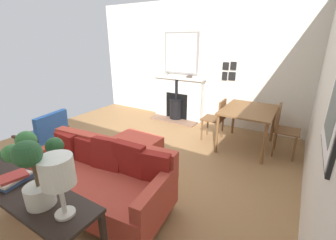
{
  "coord_description": "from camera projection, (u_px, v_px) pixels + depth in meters",
  "views": [
    {
      "loc": [
        2.38,
        2.35,
        1.93
      ],
      "look_at": [
        -0.45,
        0.63,
        0.73
      ],
      "focal_mm": 24.02,
      "sensor_mm": 36.0,
      "label": 1
    }
  ],
  "objects": [
    {
      "name": "table_lamp_far_end",
      "position": [
        58.0,
        173.0,
        1.48
      ],
      "size": [
        0.22,
        0.22,
        0.46
      ],
      "color": "beige",
      "rests_on": "console_table"
    },
    {
      "name": "console_table",
      "position": [
        22.0,
        195.0,
        1.93
      ],
      "size": [
        0.39,
        1.64,
        0.75
      ],
      "color": "black",
      "rests_on": "ground"
    },
    {
      "name": "mirror_over_mantel",
      "position": [
        181.0,
        53.0,
        5.34
      ],
      "size": [
        0.04,
        0.89,
        0.96
      ],
      "color": "gray"
    },
    {
      "name": "potted_plant",
      "position": [
        36.0,
        166.0,
        1.57
      ],
      "size": [
        0.45,
        0.48,
        0.6
      ],
      "color": "silver",
      "rests_on": "console_table"
    },
    {
      "name": "ground_plane",
      "position": [
        121.0,
        163.0,
        3.71
      ],
      "size": [
        5.25,
        5.28,
        0.01
      ],
      "primitive_type": "cube",
      "color": "olive"
    },
    {
      "name": "ottoman",
      "position": [
        135.0,
        148.0,
        3.67
      ],
      "size": [
        0.61,
        0.75,
        0.42
      ],
      "color": "#B2B2B7",
      "rests_on": "ground"
    },
    {
      "name": "dining_chair_by_back_wall",
      "position": [
        282.0,
        126.0,
        3.82
      ],
      "size": [
        0.4,
        0.4,
        0.9
      ],
      "color": "brown",
      "rests_on": "ground"
    },
    {
      "name": "armchair_accent",
      "position": [
        46.0,
        133.0,
        3.74
      ],
      "size": [
        0.76,
        0.68,
        0.81
      ],
      "color": "#4C3321",
      "rests_on": "ground"
    },
    {
      "name": "wall_left",
      "position": [
        193.0,
        63.0,
        5.35
      ],
      "size": [
        0.12,
        5.28,
        2.77
      ],
      "primitive_type": "cube",
      "color": "silver",
      "rests_on": "ground"
    },
    {
      "name": "photo_gallery_row",
      "position": [
        229.0,
        71.0,
        4.89
      ],
      "size": [
        0.02,
        0.3,
        0.4
      ],
      "color": "black"
    },
    {
      "name": "dining_chair_near_fireplace",
      "position": [
        217.0,
        117.0,
        4.39
      ],
      "size": [
        0.41,
        0.41,
        0.83
      ],
      "color": "brown",
      "rests_on": "ground"
    },
    {
      "name": "fireplace",
      "position": [
        178.0,
        100.0,
        5.63
      ],
      "size": [
        0.56,
        1.35,
        1.07
      ],
      "color": "brown",
      "rests_on": "ground"
    },
    {
      "name": "dining_table",
      "position": [
        248.0,
        114.0,
        4.06
      ],
      "size": [
        1.12,
        0.88,
        0.74
      ],
      "color": "brown",
      "rests_on": "ground"
    },
    {
      "name": "sofa",
      "position": [
        98.0,
        179.0,
        2.69
      ],
      "size": [
        1.01,
        1.88,
        0.81
      ],
      "color": "#B2B2B7",
      "rests_on": "ground"
    },
    {
      "name": "mantel_bowl_far",
      "position": [
        189.0,
        77.0,
        5.3
      ],
      "size": [
        0.15,
        0.15,
        0.04
      ],
      "color": "#47382D",
      "rests_on": "fireplace"
    },
    {
      "name": "book_stack",
      "position": [
        14.0,
        179.0,
        1.94
      ],
      "size": [
        0.29,
        0.21,
        0.08
      ],
      "color": "#38517F",
      "rests_on": "console_table"
    },
    {
      "name": "mantel_bowl_near",
      "position": [
        166.0,
        74.0,
        5.62
      ],
      "size": [
        0.12,
        0.12,
        0.05
      ],
      "color": "#9E9384",
      "rests_on": "fireplace"
    }
  ]
}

